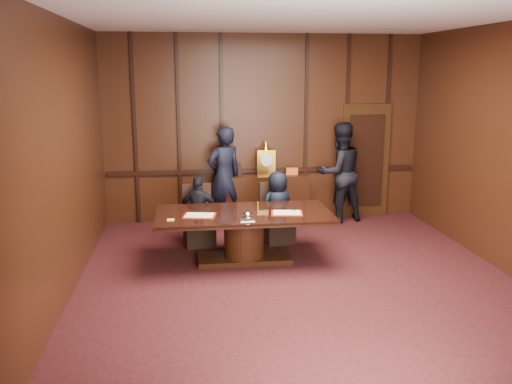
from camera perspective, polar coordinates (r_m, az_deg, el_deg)
room at (r=7.06m, az=5.31°, el=3.61°), size 7.00×7.04×3.50m
sideboard at (r=10.31m, az=1.03°, el=-0.46°), size 1.60×0.45×1.54m
conference_table at (r=8.15m, az=-1.28°, el=-3.86°), size 2.62×1.32×0.76m
folder_left at (r=7.92m, az=-5.97°, el=-2.48°), size 0.51×0.41×0.02m
folder_right at (r=8.03m, az=3.27°, el=-2.21°), size 0.51×0.40×0.02m
inkstand at (r=7.63m, az=-0.93°, el=-2.63°), size 0.20×0.14×0.12m
notepad at (r=7.75m, az=-8.97°, el=-2.91°), size 0.10×0.07×0.01m
chair_left at (r=9.01m, az=-6.02°, el=-3.74°), size 0.54×0.54×0.99m
chair_right at (r=9.13m, az=2.16°, el=-3.46°), size 0.58×0.58×0.99m
signatory_left at (r=8.86m, az=-6.02°, el=-2.06°), size 0.73×0.43×1.17m
signatory_right at (r=8.97m, az=2.30°, el=-1.65°), size 0.69×0.56×1.22m
witness_left at (r=9.97m, az=-3.37°, el=1.64°), size 0.79×0.67×1.84m
witness_right at (r=10.35m, az=8.78°, el=2.05°), size 1.08×0.94×1.89m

